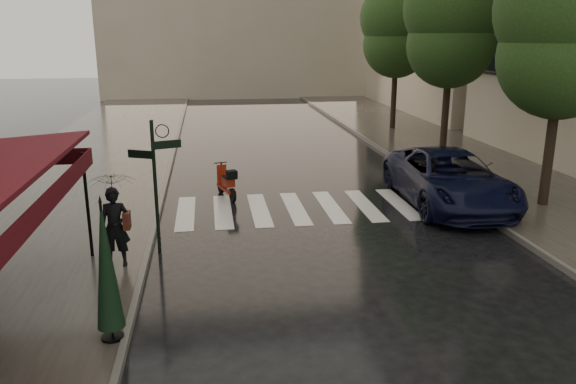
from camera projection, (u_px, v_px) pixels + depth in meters
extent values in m
plane|color=black|center=(214.00, 310.00, 10.30)|extent=(120.00, 120.00, 0.00)
cube|color=#38332D|center=(88.00, 168.00, 21.10)|extent=(6.00, 60.00, 0.12)
cube|color=#38332D|center=(459.00, 156.00, 23.13)|extent=(5.50, 60.00, 0.12)
cube|color=#595651|center=(171.00, 165.00, 21.52)|extent=(0.12, 60.00, 0.16)
cube|color=#595651|center=(394.00, 158.00, 22.74)|extent=(0.12, 60.00, 0.16)
cube|color=silver|center=(186.00, 213.00, 15.92)|extent=(0.50, 3.20, 0.01)
cube|color=silver|center=(223.00, 211.00, 16.07)|extent=(0.50, 3.20, 0.01)
cube|color=silver|center=(259.00, 210.00, 16.21)|extent=(0.50, 3.20, 0.01)
cube|color=silver|center=(295.00, 208.00, 16.36)|extent=(0.50, 3.20, 0.01)
cube|color=silver|center=(330.00, 207.00, 16.50)|extent=(0.50, 3.20, 0.01)
cube|color=silver|center=(365.00, 205.00, 16.65)|extent=(0.50, 3.20, 0.01)
cube|color=silver|center=(399.00, 204.00, 16.79)|extent=(0.50, 3.20, 0.01)
cube|color=silver|center=(432.00, 202.00, 16.93)|extent=(0.50, 3.20, 0.01)
cube|color=#4A0A0C|center=(49.00, 201.00, 8.84)|extent=(0.04, 7.00, 0.35)
cylinder|color=black|center=(87.00, 206.00, 12.21)|extent=(0.07, 0.07, 2.35)
cylinder|color=black|center=(156.00, 189.00, 12.58)|extent=(0.08, 0.08, 3.10)
cube|color=black|center=(167.00, 144.00, 12.35)|extent=(0.62, 0.26, 0.18)
cube|color=black|center=(140.00, 154.00, 12.32)|extent=(0.56, 0.29, 0.18)
cylinder|color=black|center=(552.00, 132.00, 15.78)|extent=(0.28, 0.28, 4.26)
sphere|color=#163513|center=(561.00, 57.00, 15.23)|extent=(3.40, 3.40, 3.40)
sphere|color=#163513|center=(568.00, 7.00, 14.88)|extent=(3.80, 3.80, 3.80)
cylinder|color=black|center=(446.00, 100.00, 22.41)|extent=(0.28, 0.28, 4.48)
sphere|color=#163513|center=(450.00, 44.00, 21.82)|extent=(3.40, 3.40, 3.40)
sphere|color=#163513|center=(453.00, 8.00, 21.46)|extent=(3.80, 3.80, 3.80)
cylinder|color=black|center=(394.00, 86.00, 29.12)|extent=(0.28, 0.28, 4.37)
sphere|color=#163513|center=(396.00, 44.00, 28.55)|extent=(3.40, 3.40, 3.40)
sphere|color=#163513|center=(398.00, 17.00, 28.19)|extent=(3.80, 3.80, 3.80)
imported|color=black|center=(115.00, 227.00, 11.79)|extent=(0.63, 0.41, 1.71)
imported|color=black|center=(110.00, 174.00, 11.48)|extent=(1.02, 1.04, 0.93)
cube|color=#461C12|center=(127.00, 220.00, 11.79)|extent=(0.14, 0.32, 0.37)
cylinder|color=black|center=(233.00, 195.00, 16.90)|extent=(0.21, 0.44, 0.43)
cylinder|color=black|center=(221.00, 187.00, 17.88)|extent=(0.21, 0.44, 0.43)
cube|color=maroon|center=(226.00, 188.00, 17.39)|extent=(0.58, 1.19, 0.09)
cube|color=maroon|center=(228.00, 182.00, 17.12)|extent=(0.40, 0.55, 0.25)
cube|color=maroon|center=(222.00, 175.00, 17.65)|extent=(0.31, 0.19, 0.67)
cylinder|color=black|center=(220.00, 163.00, 17.63)|extent=(0.40, 0.15, 0.03)
cube|color=black|center=(232.00, 175.00, 16.75)|extent=(0.35, 0.34, 0.25)
imported|color=black|center=(449.00, 178.00, 16.53)|extent=(2.89, 5.84, 1.59)
cylinder|color=black|center=(113.00, 337.00, 9.12)|extent=(0.36, 0.36, 0.05)
cylinder|color=black|center=(107.00, 271.00, 8.81)|extent=(0.04, 0.04, 2.26)
cone|color=black|center=(106.00, 265.00, 8.77)|extent=(0.44, 0.44, 2.14)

